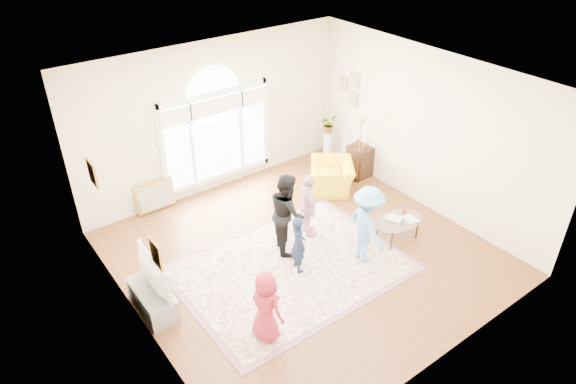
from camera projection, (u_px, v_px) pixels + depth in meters
ground at (304, 254)px, 9.28m from camera, size 6.00×6.00×0.00m
room_shell at (219, 122)px, 10.38m from camera, size 6.00×6.00×6.00m
area_rug at (292, 268)px, 8.91m from camera, size 3.60×2.60×0.02m
rug_border at (292, 269)px, 8.91m from camera, size 3.80×2.80×0.01m
tv_console at (153, 300)px, 7.98m from camera, size 0.45×1.00×0.42m
television at (149, 274)px, 7.71m from camera, size 0.17×1.04×0.60m
coffee_table at (398, 221)px, 9.44m from camera, size 1.06×0.70×0.54m
armchair at (332, 177)px, 11.00m from camera, size 1.27×1.30×0.64m
side_cabinet at (360, 161)px, 11.53m from camera, size 0.40×0.50×0.70m
floor_lamp at (361, 128)px, 10.81m from camera, size 0.30×0.30×1.51m
plant_pedestal at (328, 146)px, 12.18m from camera, size 0.20×0.20×0.70m
potted_plant at (329, 124)px, 11.88m from camera, size 0.47×0.44×0.41m
leaning_picture at (157, 210)px, 10.48m from camera, size 0.80×0.14×0.62m
child_red at (266, 306)px, 7.30m from camera, size 0.48×0.63×1.17m
child_navy at (298, 244)px, 8.62m from camera, size 0.34×0.44×1.06m
child_black at (287, 212)px, 9.01m from camera, size 0.82×0.90×1.52m
child_pink at (308, 206)px, 9.42m from camera, size 0.56×0.81×1.27m
child_blue at (367, 225)px, 8.76m from camera, size 0.73×1.03×1.45m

